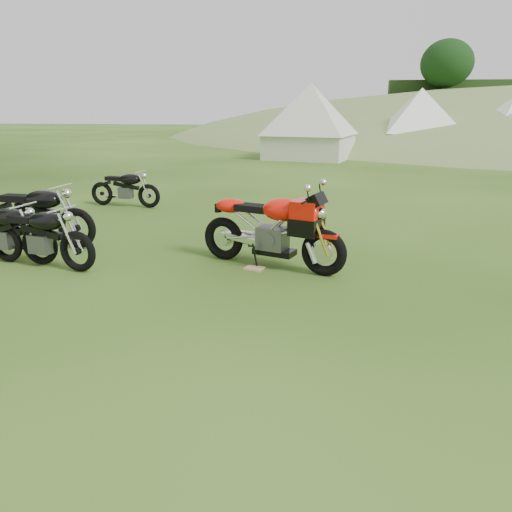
% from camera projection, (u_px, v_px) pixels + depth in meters
% --- Properties ---
extents(ground, '(120.00, 120.00, 0.00)m').
position_uv_depth(ground, '(236.00, 331.00, 5.18)').
color(ground, '#25450E').
rests_on(ground, ground).
extents(sport_motorcycle, '(2.20, 1.26, 1.29)m').
position_uv_depth(sport_motorcycle, '(271.00, 223.00, 7.06)').
color(sport_motorcycle, red).
rests_on(sport_motorcycle, ground).
extents(plywood_board, '(0.31, 0.28, 0.02)m').
position_uv_depth(plywood_board, '(254.00, 268.00, 7.14)').
color(plywood_board, tan).
rests_on(plywood_board, ground).
extents(vintage_moto_a, '(1.84, 0.64, 0.95)m').
position_uv_depth(vintage_moto_a, '(1.00, 231.00, 7.35)').
color(vintage_moto_a, black).
rests_on(vintage_moto_a, ground).
extents(vintage_moto_b, '(1.87, 0.82, 0.96)m').
position_uv_depth(vintage_moto_b, '(39.00, 235.00, 7.11)').
color(vintage_moto_b, black).
rests_on(vintage_moto_b, ground).
extents(vintage_moto_c, '(2.12, 0.67, 1.10)m').
position_uv_depth(vintage_moto_c, '(35.00, 213.00, 8.18)').
color(vintage_moto_c, black).
rests_on(vintage_moto_c, ground).
extents(vintage_moto_d, '(1.73, 0.63, 0.89)m').
position_uv_depth(vintage_moto_d, '(125.00, 187.00, 11.46)').
color(vintage_moto_d, black).
rests_on(vintage_moto_d, ground).
extents(tent_left, '(4.14, 4.14, 2.96)m').
position_uv_depth(tent_left, '(310.00, 124.00, 21.97)').
color(tent_left, beige).
rests_on(tent_left, ground).
extents(tent_mid, '(3.40, 3.40, 2.90)m').
position_uv_depth(tent_mid, '(419.00, 123.00, 24.31)').
color(tent_mid, white).
rests_on(tent_mid, ground).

